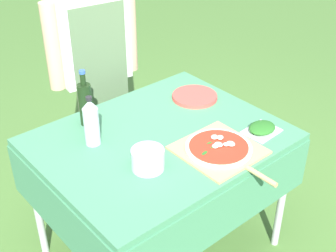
{
  "coord_description": "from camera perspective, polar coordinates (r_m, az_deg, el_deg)",
  "views": [
    {
      "loc": [
        -1.23,
        -1.5,
        2.08
      ],
      "look_at": [
        0.05,
        0.0,
        0.82
      ],
      "focal_mm": 50.0,
      "sensor_mm": 36.0,
      "label": 1
    }
  ],
  "objects": [
    {
      "name": "ground_plane",
      "position": [
        2.85,
        -0.84,
        -14.54
      ],
      "size": [
        12.0,
        12.0,
        0.0
      ],
      "primitive_type": "plane",
      "color": "#517F38"
    },
    {
      "name": "prep_table",
      "position": [
        2.38,
        -0.97,
        -2.92
      ],
      "size": [
        1.2,
        0.96,
        0.78
      ],
      "color": "#478960",
      "rests_on": "ground"
    },
    {
      "name": "person_cook",
      "position": [
        2.89,
        -8.96,
        8.2
      ],
      "size": [
        0.58,
        0.24,
        1.55
      ],
      "rotation": [
        0.0,
        0.0,
        3.0
      ],
      "color": "#70604C",
      "rests_on": "ground"
    },
    {
      "name": "pizza_on_peel",
      "position": [
        2.23,
        6.32,
        -2.83
      ],
      "size": [
        0.36,
        0.53,
        0.05
      ],
      "rotation": [
        0.0,
        0.0,
        -0.0
      ],
      "color": "tan",
      "rests_on": "prep_table"
    },
    {
      "name": "oil_bottle",
      "position": [
        2.41,
        -10.03,
        2.77
      ],
      "size": [
        0.07,
        0.07,
        0.3
      ],
      "color": "black",
      "rests_on": "prep_table"
    },
    {
      "name": "water_bottle",
      "position": [
        2.25,
        -9.34,
        0.49
      ],
      "size": [
        0.08,
        0.08,
        0.26
      ],
      "color": "silver",
      "rests_on": "prep_table"
    },
    {
      "name": "herb_container",
      "position": [
        2.41,
        11.38,
        -0.29
      ],
      "size": [
        0.18,
        0.15,
        0.04
      ],
      "rotation": [
        0.0,
        0.0,
        0.06
      ],
      "color": "silver",
      "rests_on": "prep_table"
    },
    {
      "name": "mixing_tub",
      "position": [
        2.1,
        -2.47,
        -4.06
      ],
      "size": [
        0.15,
        0.15,
        0.1
      ],
      "primitive_type": "cylinder",
      "color": "silver",
      "rests_on": "prep_table"
    },
    {
      "name": "plate_stack",
      "position": [
        2.67,
        3.27,
        3.61
      ],
      "size": [
        0.26,
        0.26,
        0.02
      ],
      "color": "#DB4C42",
      "rests_on": "prep_table"
    }
  ]
}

